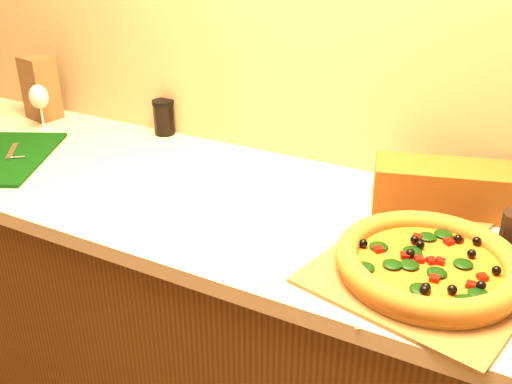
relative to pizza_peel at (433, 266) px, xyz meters
The scene contains 9 objects.
cabinet 0.62m from the pizza_peel, 167.67° to the left, with size 2.80×0.65×0.86m, color #45260E.
countertop 0.40m from the pizza_peel, 167.67° to the left, with size 2.84×0.68×0.04m, color #BDB094.
pizza_peel is the anchor object (origin of this frame).
pizza 0.05m from the pizza_peel, 95.90° to the right, with size 0.38×0.38×0.05m.
bottle_cap 1.17m from the pizza_peel, behind, with size 0.02×0.02×0.01m, color black.
bread_bag 0.29m from the pizza_peel, 89.81° to the left, with size 0.43×0.14×0.12m, color brown.
wine_glass 1.38m from the pizza_peel, behind, with size 0.06×0.06×0.15m.
paper_bag 1.49m from the pizza_peel, 167.73° to the left, with size 0.11×0.09×0.22m, color brown.
dark_jar 1.04m from the pizza_peel, 158.36° to the left, with size 0.07×0.07×0.12m.
Camera 1 is at (0.53, 0.29, 1.57)m, focal length 40.00 mm.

